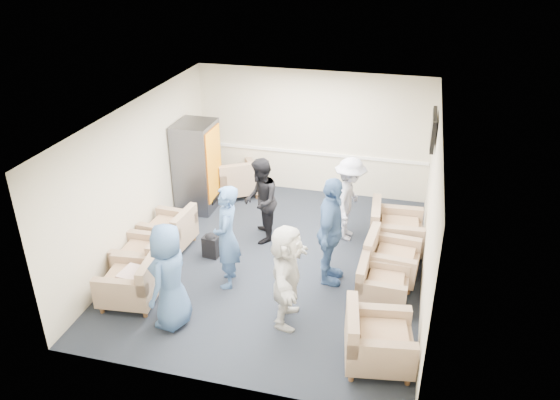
% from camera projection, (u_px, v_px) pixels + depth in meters
% --- Properties ---
extents(floor, '(6.00, 6.00, 0.00)m').
position_uv_depth(floor, '(276.00, 261.00, 9.66)').
color(floor, black).
rests_on(floor, ground).
extents(ceiling, '(6.00, 6.00, 0.00)m').
position_uv_depth(ceiling, '(276.00, 114.00, 8.45)').
color(ceiling, silver).
rests_on(ceiling, back_wall).
extents(back_wall, '(5.00, 0.02, 2.70)m').
position_uv_depth(back_wall, '(312.00, 133.00, 11.65)').
color(back_wall, beige).
rests_on(back_wall, floor).
extents(front_wall, '(5.00, 0.02, 2.70)m').
position_uv_depth(front_wall, '(211.00, 299.00, 6.46)').
color(front_wall, beige).
rests_on(front_wall, floor).
extents(left_wall, '(0.02, 6.00, 2.70)m').
position_uv_depth(left_wall, '(139.00, 177.00, 9.61)').
color(left_wall, beige).
rests_on(left_wall, floor).
extents(right_wall, '(0.02, 6.00, 2.70)m').
position_uv_depth(right_wall, '(431.00, 210.00, 8.49)').
color(right_wall, beige).
rests_on(right_wall, floor).
extents(chair_rail, '(4.98, 0.04, 0.06)m').
position_uv_depth(chair_rail, '(311.00, 153.00, 11.83)').
color(chair_rail, white).
rests_on(chair_rail, back_wall).
extents(tv, '(0.10, 1.00, 0.58)m').
position_uv_depth(tv, '(433.00, 130.00, 9.75)').
color(tv, black).
rests_on(tv, right_wall).
extents(armchair_left_near, '(0.94, 0.94, 0.68)m').
position_uv_depth(armchair_left_near, '(134.00, 283.00, 8.46)').
color(armchair_left_near, '#92765E').
rests_on(armchair_left_near, floor).
extents(armchair_left_mid, '(0.83, 0.83, 0.64)m').
position_uv_depth(armchair_left_mid, '(146.00, 257.00, 9.17)').
color(armchair_left_mid, '#92765E').
rests_on(armchair_left_mid, floor).
extents(armchair_left_far, '(0.86, 0.86, 0.65)m').
position_uv_depth(armchair_left_far, '(171.00, 231.00, 9.94)').
color(armchair_left_far, '#92765E').
rests_on(armchair_left_far, floor).
extents(armchair_right_near, '(1.02, 1.02, 0.71)m').
position_uv_depth(armchair_right_near, '(374.00, 342.00, 7.25)').
color(armchair_right_near, '#92765E').
rests_on(armchair_right_near, floor).
extents(armchair_right_midnear, '(0.78, 0.78, 0.61)m').
position_uv_depth(armchair_right_midnear, '(379.00, 286.00, 8.46)').
color(armchair_right_midnear, '#92765E').
rests_on(armchair_right_midnear, floor).
extents(armchair_right_midfar, '(0.92, 0.92, 0.68)m').
position_uv_depth(armchair_right_midfar, '(388.00, 260.00, 9.05)').
color(armchair_right_midfar, '#92765E').
rests_on(armchair_right_midfar, floor).
extents(armchair_right_far, '(0.99, 0.99, 0.75)m').
position_uv_depth(armchair_right_far, '(392.00, 231.00, 9.84)').
color(armchair_right_far, '#92765E').
rests_on(armchair_right_far, floor).
extents(armchair_corner, '(1.24, 1.24, 0.72)m').
position_uv_depth(armchair_corner, '(237.00, 180.00, 11.88)').
color(armchair_corner, '#92765E').
rests_on(armchair_corner, floor).
extents(vending_machine, '(0.75, 0.88, 1.85)m').
position_uv_depth(vending_machine, '(197.00, 166.00, 11.11)').
color(vending_machine, '#505158').
rests_on(vending_machine, floor).
extents(backpack, '(0.30, 0.23, 0.48)m').
position_uv_depth(backpack, '(211.00, 244.00, 9.68)').
color(backpack, black).
rests_on(backpack, floor).
extents(pillow, '(0.34, 0.43, 0.12)m').
position_uv_depth(pillow, '(132.00, 274.00, 8.38)').
color(pillow, beige).
rests_on(pillow, armchair_left_near).
extents(person_front_left, '(0.59, 0.85, 1.65)m').
position_uv_depth(person_front_left, '(169.00, 276.00, 7.78)').
color(person_front_left, '#3A5B8C').
rests_on(person_front_left, floor).
extents(person_mid_left, '(0.55, 0.72, 1.76)m').
position_uv_depth(person_mid_left, '(227.00, 237.00, 8.67)').
color(person_mid_left, '#3A5B8C').
rests_on(person_mid_left, floor).
extents(person_back_left, '(0.79, 0.91, 1.62)m').
position_uv_depth(person_back_left, '(261.00, 201.00, 9.97)').
color(person_back_left, black).
rests_on(person_back_left, floor).
extents(person_back_right, '(0.66, 1.07, 1.61)m').
position_uv_depth(person_back_right, '(349.00, 199.00, 10.04)').
color(person_back_right, silver).
rests_on(person_back_right, floor).
extents(person_mid_right, '(0.47, 1.09, 1.86)m').
position_uv_depth(person_mid_right, '(331.00, 232.00, 8.72)').
color(person_mid_right, '#3A5B8C').
rests_on(person_mid_right, floor).
extents(person_front_right, '(0.61, 1.52, 1.60)m').
position_uv_depth(person_front_right, '(287.00, 275.00, 7.85)').
color(person_front_right, silver).
rests_on(person_front_right, floor).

